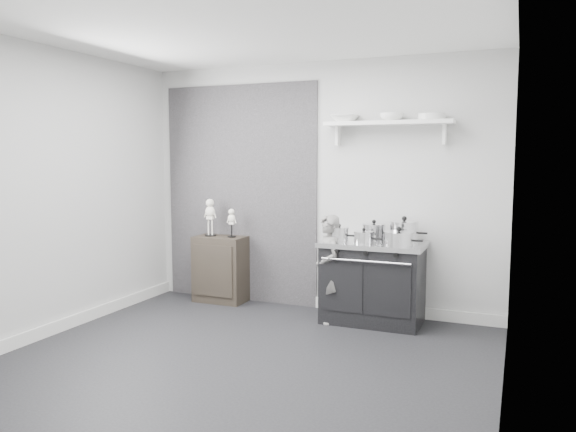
# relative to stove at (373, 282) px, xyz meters

# --- Properties ---
(ground) EXTENTS (4.00, 4.00, 0.00)m
(ground) POSITION_rel_stove_xyz_m (-0.72, -1.48, -0.42)
(ground) COLOR black
(ground) RESTS_ON ground
(room_shell) EXTENTS (4.02, 3.62, 2.71)m
(room_shell) POSITION_rel_stove_xyz_m (-0.81, -1.33, 1.22)
(room_shell) COLOR #B6B5B3
(room_shell) RESTS_ON ground
(wall_shelf) EXTENTS (1.30, 0.26, 0.24)m
(wall_shelf) POSITION_rel_stove_xyz_m (0.08, 0.20, 1.59)
(wall_shelf) COLOR white
(wall_shelf) RESTS_ON room_shell
(stove) EXTENTS (1.03, 0.65, 0.83)m
(stove) POSITION_rel_stove_xyz_m (0.00, 0.00, 0.00)
(stove) COLOR black
(stove) RESTS_ON ground
(side_cabinet) EXTENTS (0.59, 0.34, 0.76)m
(side_cabinet) POSITION_rel_stove_xyz_m (-1.84, 0.13, -0.04)
(side_cabinet) COLOR black
(side_cabinet) RESTS_ON ground
(child) EXTENTS (0.45, 0.48, 1.10)m
(child) POSITION_rel_stove_xyz_m (-0.42, -0.18, 0.13)
(child) COLOR slate
(child) RESTS_ON ground
(pot_front_left) EXTENTS (0.28, 0.19, 0.18)m
(pot_front_left) POSITION_rel_stove_xyz_m (-0.33, -0.11, 0.48)
(pot_front_left) COLOR silver
(pot_front_left) RESTS_ON stove
(pot_back_left) EXTENTS (0.33, 0.24, 0.21)m
(pot_back_left) POSITION_rel_stove_xyz_m (-0.03, 0.13, 0.50)
(pot_back_left) COLOR silver
(pot_back_left) RESTS_ON stove
(pot_back_right) EXTENTS (0.38, 0.29, 0.26)m
(pot_back_right) POSITION_rel_stove_xyz_m (0.29, 0.10, 0.52)
(pot_back_right) COLOR silver
(pot_back_right) RESTS_ON stove
(pot_front_right) EXTENTS (0.37, 0.28, 0.19)m
(pot_front_right) POSITION_rel_stove_xyz_m (0.29, -0.19, 0.48)
(pot_front_right) COLOR silver
(pot_front_right) RESTS_ON stove
(pot_front_center) EXTENTS (0.28, 0.20, 0.16)m
(pot_front_center) POSITION_rel_stove_xyz_m (-0.06, -0.15, 0.47)
(pot_front_center) COLOR silver
(pot_front_center) RESTS_ON stove
(skeleton_full) EXTENTS (0.14, 0.09, 0.50)m
(skeleton_full) POSITION_rel_stove_xyz_m (-1.97, 0.13, 0.60)
(skeleton_full) COLOR silver
(skeleton_full) RESTS_ON side_cabinet
(skeleton_torso) EXTENTS (0.10, 0.07, 0.37)m
(skeleton_torso) POSITION_rel_stove_xyz_m (-1.69, 0.13, 0.53)
(skeleton_torso) COLOR silver
(skeleton_torso) RESTS_ON side_cabinet
(bowl_large) EXTENTS (0.30, 0.30, 0.07)m
(bowl_large) POSITION_rel_stove_xyz_m (-0.37, 0.19, 1.66)
(bowl_large) COLOR white
(bowl_large) RESTS_ON wall_shelf
(bowl_small) EXTENTS (0.24, 0.24, 0.08)m
(bowl_small) POSITION_rel_stove_xyz_m (0.12, 0.19, 1.66)
(bowl_small) COLOR white
(bowl_small) RESTS_ON wall_shelf
(plate_stack) EXTENTS (0.27, 0.27, 0.06)m
(plate_stack) POSITION_rel_stove_xyz_m (0.52, 0.19, 1.65)
(plate_stack) COLOR white
(plate_stack) RESTS_ON wall_shelf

